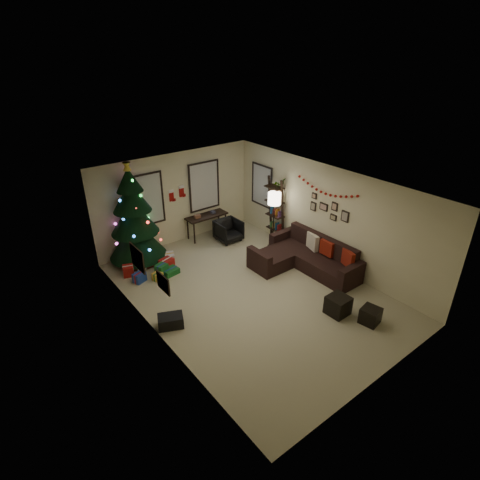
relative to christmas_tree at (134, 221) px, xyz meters
The scene contains 29 objects.
floor 3.68m from the christmas_tree, 64.93° to the right, with size 7.00×7.00×0.00m, color tan.
ceiling 3.80m from the christmas_tree, 64.93° to the right, with size 7.00×7.00×0.00m, color white.
wall_back 1.52m from the christmas_tree, 13.02° to the left, with size 5.00×5.00×0.00m, color beige.
wall_front 6.82m from the christmas_tree, 77.49° to the right, with size 5.00×5.00×0.00m, color beige.
wall_left 3.32m from the christmas_tree, 107.94° to the right, with size 7.00×7.00×0.00m, color beige.
wall_right 5.08m from the christmas_tree, 38.45° to the right, with size 7.00×7.00×0.00m, color beige.
window_back_left 0.71m from the christmas_tree, 30.59° to the left, with size 1.05×0.06×1.50m.
window_back_right 2.47m from the christmas_tree, ahead, with size 1.05×0.06×1.50m.
window_right_wall 4.01m from the christmas_tree, ahead, with size 0.06×0.90×1.30m.
christmas_tree is the anchor object (origin of this frame).
presents 1.40m from the christmas_tree, 87.34° to the right, with size 1.50×1.01×0.30m.
sofa 4.64m from the christmas_tree, 42.99° to the right, with size 1.81×2.64×0.85m.
pillow_red_a 5.62m from the christmas_tree, 48.78° to the right, with size 0.11×0.42×0.42m, color maroon.
pillow_red_b 5.13m from the christmas_tree, 43.69° to the right, with size 0.11×0.40×0.40m, color maroon.
pillow_cream 4.81m from the christmas_tree, 39.42° to the right, with size 0.13×0.44×0.44m, color beige.
ottoman_near 5.62m from the christmas_tree, 63.58° to the right, with size 0.45×0.45×0.43m, color black.
ottoman_far 6.32m from the christmas_tree, 63.69° to the right, with size 0.38×0.38×0.36m, color black.
desk 2.39m from the christmas_tree, ahead, with size 1.31×0.47×0.71m.
desk_chair 2.86m from the christmas_tree, 12.44° to the right, with size 0.64×0.60×0.66m, color black.
bookshelf 4.05m from the christmas_tree, 20.86° to the right, with size 0.30×0.58×2.00m.
potted_plant 4.13m from the christmas_tree, 22.04° to the right, with size 0.48×0.42×0.53m, color #4C4C4C.
floor_lamp 3.85m from the christmas_tree, 26.87° to the right, with size 0.36×0.36×1.70m.
art_map 2.70m from the christmas_tree, 111.96° to the right, with size 0.04×0.60×0.50m.
art_abstract 3.74m from the christmas_tree, 105.60° to the right, with size 0.04×0.45×0.35m.
gallery 5.12m from the christmas_tree, 39.24° to the right, with size 0.03×1.25×0.54m.
garland 5.08m from the christmas_tree, 38.29° to the right, with size 0.08×1.90×0.30m, color #A5140C, non-canonical shape.
stocking_left 1.41m from the christmas_tree, 14.37° to the left, with size 0.20×0.05×0.36m.
stocking_right 1.74m from the christmas_tree, 10.88° to the left, with size 0.20×0.05×0.36m.
storage_bin 3.32m from the christmas_tree, 102.67° to the right, with size 0.53×0.35×0.26m, color black.
Camera 1 is at (-5.02, -6.00, 5.43)m, focal length 29.08 mm.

